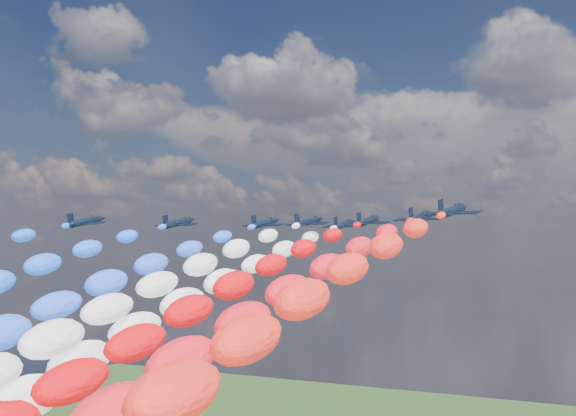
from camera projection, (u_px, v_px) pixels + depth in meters
The scene contains 12 objects.
jet_0 at pixel (85, 222), 136.35m from camera, with size 7.95×10.67×2.35m, color black, non-canonical shape.
jet_1 at pixel (178, 223), 141.71m from camera, with size 7.95×10.67×2.35m, color black, non-canonical shape.
jet_2 at pixel (265, 223), 143.12m from camera, with size 7.95×10.67×2.35m, color black, non-canonical shape.
jet_3 at pixel (308, 222), 137.12m from camera, with size 7.95×10.67×2.35m, color black, non-canonical shape.
trail_3 at pixel (16, 381), 80.72m from camera, with size 6.46×125.55×42.94m, color white, non-canonical shape.
jet_4 at pixel (344, 225), 148.34m from camera, with size 7.95×10.67×2.35m, color black, non-canonical shape.
trail_4 at pixel (109, 365), 91.94m from camera, with size 6.46×125.55×42.94m, color silver, non-canonical shape.
jet_5 at pixel (368, 221), 133.49m from camera, with size 7.95×10.67×2.35m, color black, non-canonical shape.
trail_5 at pixel (105, 386), 77.09m from camera, with size 6.46×125.55×42.94m, color red, non-canonical shape.
jet_6 at pixel (421, 217), 119.66m from camera, with size 7.95×10.67×2.35m, color black, non-canonical shape.
trail_6 at pixel (148, 415), 63.26m from camera, with size 6.46×125.55×42.94m, color red, non-canonical shape.
jet_7 at pixel (452, 211), 103.11m from camera, with size 7.95×10.67×2.35m, color black, non-canonical shape.
Camera 1 is at (64.80, -107.51, 93.00)m, focal length 48.12 mm.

